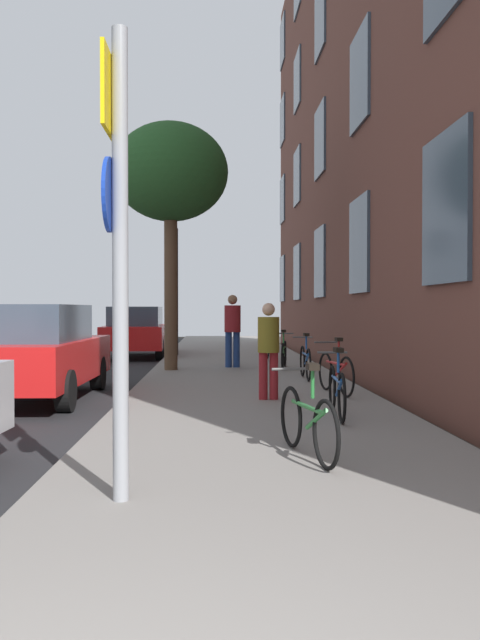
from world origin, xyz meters
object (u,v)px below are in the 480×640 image
traffic_light (173,269)px  bicycle_0 (308,421)px  pedestrian_1 (233,326)px  car_1 (36,351)px  sign_post (117,230)px  pedestrian_0 (269,344)px  bicycle_2 (336,372)px  bicycle_3 (305,361)px  tree_near (171,174)px  bicycle_5 (270,348)px  bicycle_4 (284,353)px  car_2 (136,331)px  bicycle_1 (337,390)px

traffic_light → bicycle_0: bearing=-81.5°
pedestrian_1 → car_1: size_ratio=0.41×
sign_post → pedestrian_0: (1.59, 5.52, -1.15)m
bicycle_2 → bicycle_3: (-0.18, 2.40, -0.01)m
tree_near → pedestrian_0: 6.70m
bicycle_0 → bicycle_3: bicycle_3 is taller
bicycle_0 → bicycle_5: 12.02m
bicycle_4 → car_2: size_ratio=0.37×
bicycle_3 → sign_post: bearing=-106.9°
bicycle_1 → car_2: (-4.11, 12.68, 0.36)m
pedestrian_0 → pedestrian_1: size_ratio=0.86×
bicycle_4 → tree_near: bearing=-175.5°
pedestrian_1 → bicycle_3: bearing=-63.2°
bicycle_3 → bicycle_5: size_ratio=1.02×
tree_near → car_1: tree_near is taller
traffic_light → bicycle_1: bearing=-76.4°
sign_post → car_2: (-1.75, 16.44, -1.31)m
pedestrian_0 → car_1: 3.96m
pedestrian_1 → bicycle_1: bearing=-81.3°
bicycle_0 → pedestrian_0: (-0.03, 4.16, 0.52)m
bicycle_1 → bicycle_2: bearing=79.9°
sign_post → car_1: size_ratio=0.80×
bicycle_5 → car_1: (-4.57, -7.01, 0.37)m
sign_post → bicycle_1: (2.36, 3.76, -1.66)m
pedestrian_0 → pedestrian_1: bearing=94.0°
bicycle_3 → car_2: car_2 is taller
sign_post → traffic_light: bearing=92.0°
car_1 → bicycle_5: bearing=56.9°
tree_near → car_1: 6.20m
bicycle_4 → bicycle_5: size_ratio=1.02×
sign_post → tree_near: 11.06m
tree_near → bicycle_4: bearing=4.5°
car_2 → bicycle_4: bearing=-52.7°
traffic_light → pedestrian_0: traffic_light is taller
sign_post → bicycle_1: size_ratio=2.06×
traffic_light → bicycle_4: size_ratio=2.44×
bicycle_5 → car_1: size_ratio=0.36×
bicycle_4 → bicycle_5: bicycle_4 is taller
pedestrian_0 → traffic_light: bearing=101.7°
sign_post → car_2: 16.58m
traffic_light → car_1: (-1.74, -9.42, -1.97)m
bicycle_0 → bicycle_2: size_ratio=0.98×
traffic_light → tree_near: (0.25, -5.02, 1.92)m
sign_post → pedestrian_0: sign_post is taller
bicycle_0 → bicycle_2: (1.16, 4.80, 0.02)m
bicycle_2 → bicycle_0: bearing=-103.6°
bicycle_5 → pedestrian_0: 7.89m
sign_post → bicycle_2: size_ratio=2.15×
bicycle_3 → tree_near: bearing=142.9°
car_1 → tree_near: bearing=65.6°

